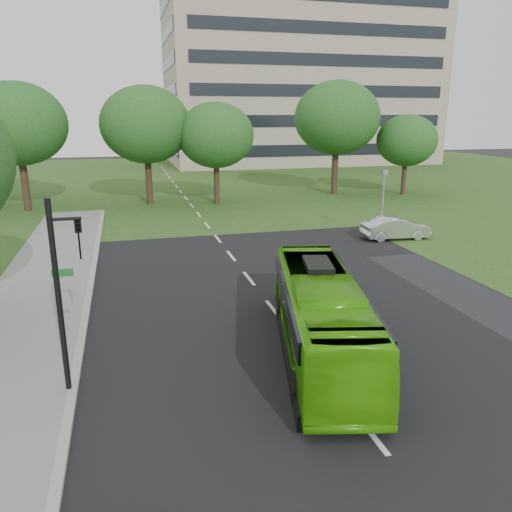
# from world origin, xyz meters

# --- Properties ---
(ground) EXTENTS (160.00, 160.00, 0.00)m
(ground) POSITION_xyz_m (0.00, 0.00, 0.00)
(ground) COLOR black
(ground) RESTS_ON ground
(street_surfaces) EXTENTS (120.00, 120.00, 0.15)m
(street_surfaces) POSITION_xyz_m (-0.38, 22.75, 0.03)
(street_surfaces) COLOR black
(street_surfaces) RESTS_ON ground
(office_building) EXTENTS (40.10, 20.10, 25.00)m
(office_building) POSITION_xyz_m (21.96, 61.96, 12.50)
(office_building) COLOR tan
(office_building) RESTS_ON ground
(tree_park_a) EXTENTS (7.42, 7.42, 9.86)m
(tree_park_a) POSITION_xyz_m (-12.92, 27.20, 6.69)
(tree_park_a) COLOR black
(tree_park_a) RESTS_ON ground
(tree_park_b) EXTENTS (7.43, 7.43, 9.74)m
(tree_park_b) POSITION_xyz_m (-3.30, 27.88, 6.57)
(tree_park_b) COLOR black
(tree_park_b) RESTS_ON ground
(tree_park_c) EXTENTS (6.34, 6.34, 8.42)m
(tree_park_c) POSITION_xyz_m (2.28, 26.48, 5.71)
(tree_park_c) COLOR black
(tree_park_c) RESTS_ON ground
(tree_park_d) EXTENTS (7.90, 7.90, 10.45)m
(tree_park_d) POSITION_xyz_m (14.13, 28.89, 7.08)
(tree_park_d) COLOR black
(tree_park_d) RESTS_ON ground
(tree_park_e) EXTENTS (5.57, 5.57, 7.42)m
(tree_park_e) POSITION_xyz_m (20.36, 26.89, 5.04)
(tree_park_e) COLOR black
(tree_park_e) RESTS_ON ground
(bus) EXTENTS (4.24, 9.60, 2.60)m
(bus) POSITION_xyz_m (0.38, -1.86, 1.30)
(bus) COLOR #4CB80F
(bus) RESTS_ON ground
(sedan) EXTENTS (4.22, 1.67, 1.36)m
(sedan) POSITION_xyz_m (10.58, 11.23, 0.68)
(sedan) COLOR silver
(sedan) RESTS_ON ground
(traffic_light) EXTENTS (0.87, 0.24, 5.42)m
(traffic_light) POSITION_xyz_m (-7.03, -2.34, 3.19)
(traffic_light) COLOR black
(traffic_light) RESTS_ON ground
(camera_pole) EXTENTS (0.37, 0.33, 4.15)m
(camera_pole) POSITION_xyz_m (10.00, 12.00, 2.68)
(camera_pole) COLOR gray
(camera_pole) RESTS_ON ground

